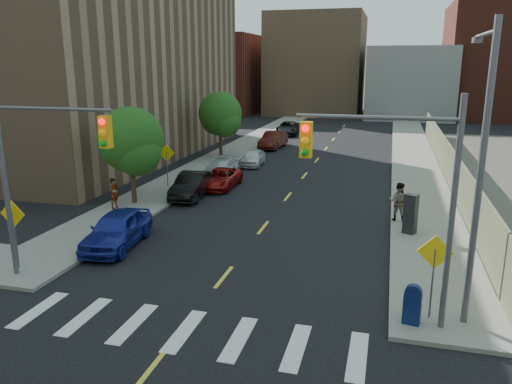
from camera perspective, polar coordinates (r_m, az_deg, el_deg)
The scene contains 26 objects.
sidewalk_nw at distance 52.21m, azimuth -0.01°, elevation 6.06°, with size 3.50×73.00×0.15m, color gray.
sidewalk_ne at distance 50.51m, azimuth 17.30°, elevation 5.11°, with size 3.50×73.00×0.15m, color gray.
fence_north at distance 37.17m, azimuth 20.93°, elevation 3.46°, with size 0.12×44.00×2.50m, color #70724F.
building_nw at distance 47.30m, azimuth -21.39°, elevation 13.85°, with size 22.00×30.00×16.00m, color #8C6B4C.
bg_bldg_west at distance 83.13m, azimuth -4.52°, elevation 13.27°, with size 14.00×18.00×12.00m, color #592319.
bg_bldg_midwest at distance 81.22m, azimuth 7.00°, elevation 14.24°, with size 14.00×16.00×15.00m, color #8C6B4C.
bg_bldg_center at distance 78.46m, azimuth 17.11°, elevation 11.89°, with size 12.00×16.00×10.00m, color gray.
signal_nw at distance 18.77m, azimuth -23.60°, elevation 3.35°, with size 4.59×0.30×7.00m.
signal_ne at distance 14.74m, azimuth 15.98°, elevation 1.24°, with size 4.59×0.30×7.00m.
streetlight_ne at distance 15.70m, azimuth 24.24°, elevation 3.88°, with size 0.25×3.70×9.00m.
warn_sign_nw at distance 20.87m, azimuth -25.98°, elevation -3.06°, with size 1.06×0.06×2.83m.
warn_sign_ne at distance 16.04m, azimuth 19.71°, elevation -7.49°, with size 1.06×0.06×2.83m.
warn_sign_midwest at distance 31.93m, azimuth -10.17°, elevation 3.88°, with size 1.06×0.06×2.83m.
tree_west_near at distance 28.30m, azimuth -14.07°, elevation 5.37°, with size 3.66×3.64×5.52m.
tree_west_far at distance 41.94m, azimuth -4.10°, elevation 8.62°, with size 3.66×3.64×5.52m.
parked_car_blue at distance 22.49m, azimuth -15.59°, elevation -4.13°, with size 1.85×4.59×1.56m, color navy.
parked_car_black at distance 29.83m, azimuth -7.37°, elevation 0.76°, with size 1.55×4.44×1.46m, color black.
parked_car_red at distance 32.01m, azimuth -4.15°, elevation 1.56°, with size 2.02×4.37×1.21m, color maroon.
parked_car_silver at distance 34.65m, azimuth -4.07°, elevation 2.62°, with size 1.80×4.42×1.28m, color #B6B9BE.
parked_car_white at distance 38.92m, azimuth -0.35°, elevation 3.96°, with size 1.50×3.72×1.27m, color silver.
parked_car_maroon at distance 47.01m, azimuth 1.98°, elevation 5.96°, with size 1.63×4.69×1.54m, color #41130D.
parked_car_grey at distance 56.22m, azimuth 3.68°, elevation 7.30°, with size 2.38×5.17×1.44m, color black.
mailbox at distance 16.03m, azimuth 17.44°, elevation -12.17°, with size 0.57×0.47×1.24m.
payphone at distance 23.93m, azimuth 17.25°, elevation -2.40°, with size 0.55×0.45×1.85m, color black.
pedestrian_west at distance 27.89m, azimuth -15.90°, elevation -0.15°, with size 0.60×0.39×1.65m, color gray.
pedestrian_east at distance 25.69m, azimuth 15.97°, elevation -1.06°, with size 0.94×0.73×1.94m, color gray.
Camera 1 is at (5.64, -8.38, 7.78)m, focal length 35.00 mm.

